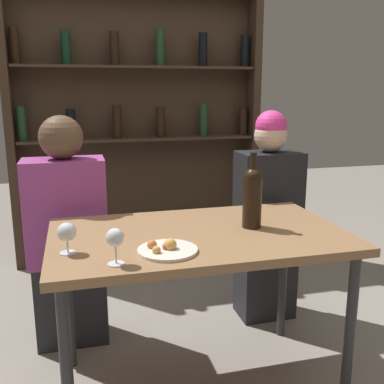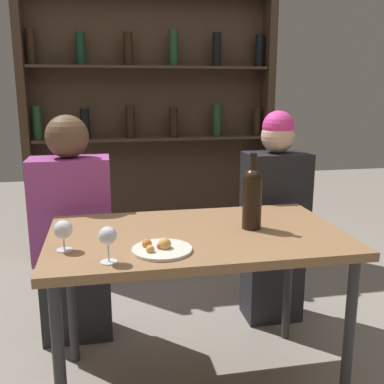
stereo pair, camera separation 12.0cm
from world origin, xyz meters
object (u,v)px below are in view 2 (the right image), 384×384
object	(u,v)px
food_plate_0	(161,248)
seated_person_left	(73,237)
seated_person_right	(274,222)
wine_glass_0	(63,230)
wine_bottle	(252,196)
wine_glass_1	(108,237)

from	to	relation	value
food_plate_0	seated_person_left	xyz separation A→B (m)	(-0.37, 0.75, -0.18)
seated_person_right	wine_glass_0	bearing A→B (deg)	-148.73
wine_glass_0	food_plate_0	size ratio (longest dim) A/B	0.52
wine_bottle	wine_glass_1	world-z (taller)	wine_bottle
food_plate_0	seated_person_right	size ratio (longest dim) A/B	0.19
wine_glass_0	seated_person_right	xyz separation A→B (m)	(1.10, 0.67, -0.23)
wine_glass_0	food_plate_0	world-z (taller)	wine_glass_0
wine_bottle	wine_glass_0	size ratio (longest dim) A/B	2.80
wine_glass_1	seated_person_right	xyz separation A→B (m)	(0.94, 0.82, -0.24)
seated_person_left	seated_person_right	xyz separation A→B (m)	(1.12, 0.00, 0.02)
wine_bottle	food_plate_0	size ratio (longest dim) A/B	1.46
wine_glass_0	seated_person_right	bearing A→B (deg)	31.27
food_plate_0	seated_person_left	distance (m)	0.85
wine_bottle	seated_person_left	distance (m)	1.01
wine_glass_1	seated_person_right	world-z (taller)	seated_person_right
wine_glass_0	seated_person_left	size ratio (longest dim) A/B	0.10
food_plate_0	seated_person_left	bearing A→B (deg)	116.61
wine_bottle	seated_person_right	distance (m)	0.69
wine_bottle	seated_person_left	xyz separation A→B (m)	(-0.80, 0.54, -0.31)
wine_bottle	food_plate_0	distance (m)	0.49
wine_glass_0	seated_person_right	distance (m)	1.31
seated_person_right	wine_glass_1	bearing A→B (deg)	-138.78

